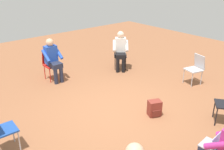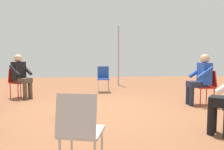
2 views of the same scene
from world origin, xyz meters
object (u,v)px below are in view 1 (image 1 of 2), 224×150
(person_with_laptop, at_px, (223,145))
(person_in_white, at_px, (121,49))
(chair_southwest, at_px, (120,53))
(chair_west, at_px, (196,67))
(person_in_blue, at_px, (53,58))
(backpack_near_laptop_user, at_px, (154,109))
(chair_south, at_px, (51,63))

(person_with_laptop, distance_m, person_in_white, 4.88)
(chair_southwest, distance_m, chair_west, 2.43)
(person_in_blue, bearing_deg, chair_west, 136.48)
(person_with_laptop, bearing_deg, backpack_near_laptop_user, 64.80)
(person_with_laptop, bearing_deg, person_in_blue, 86.31)
(chair_west, relative_size, person_in_blue, 0.69)
(chair_southwest, relative_size, chair_south, 1.00)
(chair_west, xyz_separation_m, person_with_laptop, (2.87, 2.28, 0.20))
(chair_south, xyz_separation_m, chair_west, (-2.95, 2.94, 0.00))
(person_with_laptop, xyz_separation_m, person_in_white, (-1.98, -4.46, 0.00))
(person_with_laptop, relative_size, backpack_near_laptop_user, 3.44)
(person_in_blue, xyz_separation_m, person_in_white, (-2.07, 0.59, 0.00))
(chair_southwest, distance_m, person_in_white, 0.26)
(chair_south, distance_m, chair_west, 4.17)
(chair_south, distance_m, person_in_white, 2.21)
(chair_west, distance_m, person_in_blue, 4.05)
(chair_south, bearing_deg, chair_southwest, 163.48)
(person_in_white, bearing_deg, person_with_laptop, 106.11)
(chair_west, distance_m, person_in_white, 2.36)
(person_in_blue, height_order, backpack_near_laptop_user, person_in_blue)
(chair_south, bearing_deg, person_in_white, 159.51)
(chair_west, bearing_deg, person_in_blue, 60.84)
(backpack_near_laptop_user, bearing_deg, person_in_blue, -75.99)
(chair_south, distance_m, person_with_laptop, 5.22)
(chair_southwest, bearing_deg, person_with_laptop, 105.58)
(chair_southwest, bearing_deg, backpack_near_laptop_user, 102.96)
(chair_south, distance_m, backpack_near_laptop_user, 3.45)
(chair_west, height_order, person_in_blue, person_in_blue)
(person_in_blue, relative_size, backpack_near_laptop_user, 3.44)
(person_in_blue, relative_size, person_in_white, 1.00)
(chair_south, xyz_separation_m, person_in_white, (-2.07, 0.76, 0.20))
(chair_south, bearing_deg, backpack_near_laptop_user, 103.00)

